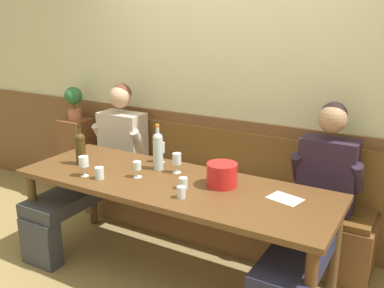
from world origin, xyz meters
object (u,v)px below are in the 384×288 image
(wine_glass_left_end, at_px, (177,159))
(person_left_seat, at_px, (100,162))
(wine_glass_right_end, at_px, (161,148))
(wine_glass_mid_right, at_px, (137,166))
(dining_table, at_px, (172,192))
(person_center_right_seat, at_px, (314,208))
(wine_bottle_green_tall, at_px, (158,150))
(water_tumbler_left, at_px, (99,173))
(wine_bottle_amber_mid, at_px, (80,147))
(wine_glass_by_bottle, at_px, (84,162))
(water_tumbler_center, at_px, (181,192))
(ice_bucket, at_px, (222,175))
(wall_bench, at_px, (214,207))
(water_tumbler_right, at_px, (183,183))
(potted_plant, at_px, (74,101))

(wine_glass_left_end, bearing_deg, person_left_seat, 170.00)
(wine_glass_right_end, bearing_deg, wine_glass_mid_right, -84.49)
(dining_table, bearing_deg, person_center_right_seat, 18.99)
(wine_bottle_green_tall, xyz_separation_m, water_tumbler_left, (-0.25, -0.38, -0.11))
(person_left_seat, xyz_separation_m, wine_glass_mid_right, (0.70, -0.38, 0.21))
(wine_bottle_amber_mid, height_order, wine_glass_left_end, wine_bottle_amber_mid)
(wine_glass_right_end, xyz_separation_m, wine_glass_mid_right, (0.04, -0.36, -0.03))
(wine_bottle_green_tall, xyz_separation_m, wine_glass_mid_right, (-0.03, -0.22, -0.07))
(wine_glass_left_end, relative_size, wine_glass_right_end, 0.93)
(person_left_seat, bearing_deg, wine_glass_left_end, -10.00)
(water_tumbler_left, bearing_deg, wine_glass_by_bottle, -174.02)
(wine_glass_left_end, bearing_deg, water_tumbler_center, -54.87)
(ice_bucket, distance_m, water_tumbler_left, 0.89)
(wine_bottle_amber_mid, xyz_separation_m, water_tumbler_left, (0.34, -0.17, -0.10))
(wine_glass_mid_right, bearing_deg, wine_bottle_amber_mid, 179.03)
(ice_bucket, bearing_deg, wine_glass_right_end, 162.54)
(wine_bottle_green_tall, xyz_separation_m, water_tumbler_center, (0.43, -0.38, -0.12))
(wine_glass_right_end, bearing_deg, wine_bottle_green_tall, -64.06)
(person_left_seat, distance_m, water_tumbler_left, 0.75)
(wall_bench, bearing_deg, water_tumbler_left, -118.88)
(wine_glass_mid_right, bearing_deg, wine_glass_by_bottle, -153.71)
(person_center_right_seat, height_order, water_tumbler_center, person_center_right_seat)
(wine_bottle_amber_mid, bearing_deg, person_center_right_seat, 11.72)
(person_center_right_seat, xyz_separation_m, wine_glass_mid_right, (-1.21, -0.38, 0.20))
(wall_bench, relative_size, water_tumbler_right, 33.40)
(person_center_right_seat, bearing_deg, wine_bottle_amber_mid, -168.28)
(potted_plant, bearing_deg, water_tumbler_center, -26.66)
(wall_bench, height_order, water_tumbler_right, wall_bench)
(wine_glass_mid_right, bearing_deg, water_tumbler_left, -143.88)
(water_tumbler_left, bearing_deg, wine_glass_left_end, 42.36)
(person_left_seat, bearing_deg, water_tumbler_left, -48.38)
(wine_glass_right_end, bearing_deg, potted_plant, 163.32)
(wine_bottle_amber_mid, xyz_separation_m, water_tumbler_right, (0.96, -0.02, -0.10))
(wall_bench, relative_size, ice_bucket, 12.36)
(wine_glass_right_end, relative_size, water_tumbler_right, 2.10)
(dining_table, bearing_deg, water_tumbler_right, -27.28)
(wine_glass_right_end, xyz_separation_m, potted_plant, (-1.32, 0.39, 0.19))
(wine_bottle_green_tall, height_order, water_tumbler_center, wine_bottle_green_tall)
(wine_glass_right_end, relative_size, potted_plant, 0.50)
(water_tumbler_left, bearing_deg, dining_table, 23.67)
(ice_bucket, relative_size, water_tumbler_right, 2.70)
(person_center_right_seat, relative_size, water_tumbler_left, 14.98)
(wine_glass_mid_right, bearing_deg, wine_bottle_green_tall, 81.20)
(wine_glass_mid_right, bearing_deg, wine_glass_left_end, 48.01)
(water_tumbler_right, relative_size, water_tumbler_center, 1.01)
(person_left_seat, xyz_separation_m, wine_glass_right_end, (0.67, -0.02, 0.24))
(ice_bucket, bearing_deg, water_tumbler_left, -158.67)
(wall_bench, height_order, wine_bottle_amber_mid, wine_bottle_amber_mid)
(person_center_right_seat, height_order, water_tumbler_right, person_center_right_seat)
(potted_plant, bearing_deg, wine_glass_left_end, -19.00)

